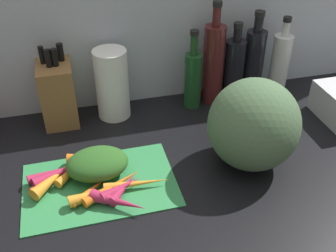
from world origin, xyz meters
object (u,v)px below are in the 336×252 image
(carrot_6, at_px, (121,188))
(knife_block, at_px, (58,92))
(carrot_0, at_px, (94,159))
(carrot_10, at_px, (52,179))
(carrot_5, at_px, (118,202))
(bottle_2, at_px, (234,69))
(carrot_8, at_px, (47,174))
(carrot_11, at_px, (59,173))
(carrot_9, at_px, (137,183))
(paper_towel_roll, at_px, (112,84))
(carrot_2, at_px, (92,189))
(carrot_4, at_px, (113,186))
(bottle_0, at_px, (193,78))
(bottle_4, at_px, (280,64))
(bottle_3, at_px, (253,62))
(carrot_1, at_px, (75,168))
(carrot_7, at_px, (98,194))
(bottle_1, at_px, (213,63))
(cutting_board, at_px, (100,184))
(winter_squash, at_px, (254,125))
(carrot_12, at_px, (123,188))
(carrot_3, at_px, (57,174))

(carrot_6, height_order, knife_block, knife_block)
(carrot_0, bearing_deg, carrot_10, -153.25)
(carrot_5, relative_size, bottle_2, 0.52)
(carrot_8, distance_m, carrot_11, 0.03)
(carrot_9, distance_m, knife_block, 0.44)
(carrot_8, height_order, paper_towel_roll, paper_towel_roll)
(carrot_2, distance_m, bottle_2, 0.66)
(carrot_5, bearing_deg, carrot_11, 133.64)
(carrot_4, bearing_deg, bottle_0, 47.54)
(carrot_0, height_order, bottle_4, bottle_4)
(carrot_6, height_order, bottle_3, bottle_3)
(carrot_1, xyz_separation_m, knife_block, (-0.02, 0.29, 0.08))
(carrot_5, distance_m, carrot_11, 0.20)
(carrot_9, distance_m, bottle_2, 0.57)
(bottle_2, bearing_deg, bottle_4, -4.70)
(paper_towel_roll, distance_m, bottle_3, 0.50)
(carrot_2, relative_size, carrot_7, 0.92)
(carrot_4, distance_m, carrot_9, 0.06)
(knife_block, bearing_deg, carrot_1, -85.18)
(bottle_2, bearing_deg, bottle_0, -174.30)
(carrot_4, xyz_separation_m, bottle_0, (0.33, 0.36, 0.09))
(carrot_1, height_order, bottle_1, bottle_1)
(carrot_9, bearing_deg, bottle_2, 42.05)
(carrot_11, distance_m, bottle_0, 0.55)
(carrot_11, relative_size, bottle_4, 0.50)
(cutting_board, distance_m, carrot_11, 0.12)
(carrot_5, distance_m, paper_towel_roll, 0.44)
(cutting_board, distance_m, bottle_0, 0.50)
(carrot_6, xyz_separation_m, paper_towel_roll, (0.04, 0.38, 0.09))
(carrot_1, xyz_separation_m, bottle_0, (0.42, 0.26, 0.09))
(carrot_7, bearing_deg, carrot_1, 112.02)
(winter_squash, xyz_separation_m, paper_towel_roll, (-0.34, 0.34, -0.01))
(carrot_7, bearing_deg, carrot_9, 8.01)
(cutting_board, xyz_separation_m, bottle_0, (0.36, 0.32, 0.10))
(knife_block, xyz_separation_m, bottle_1, (0.52, -0.01, 0.04))
(carrot_4, xyz_separation_m, carrot_11, (-0.13, 0.08, 0.00))
(carrot_9, height_order, paper_towel_roll, paper_towel_roll)
(carrot_9, height_order, knife_block, knife_block)
(carrot_4, xyz_separation_m, knife_block, (-0.11, 0.38, 0.08))
(carrot_11, height_order, paper_towel_roll, paper_towel_roll)
(carrot_11, bearing_deg, carrot_8, 163.07)
(carrot_0, relative_size, carrot_12, 1.29)
(carrot_2, relative_size, bottle_4, 0.47)
(carrot_7, distance_m, paper_towel_roll, 0.41)
(carrot_3, xyz_separation_m, bottle_3, (0.70, 0.29, 0.11))
(carrot_2, xyz_separation_m, carrot_7, (0.01, -0.02, 0.00))
(carrot_5, bearing_deg, bottle_2, 42.39)
(carrot_4, bearing_deg, bottle_3, 34.17)
(carrot_12, bearing_deg, carrot_1, 135.04)
(bottle_1, bearing_deg, carrot_3, -151.95)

